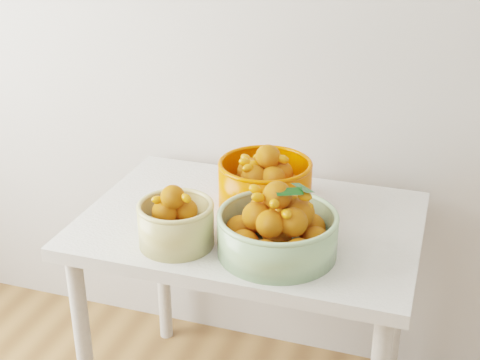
# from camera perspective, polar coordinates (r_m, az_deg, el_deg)

# --- Properties ---
(table) EXTENTS (1.00, 0.70, 0.75)m
(table) POSITION_cam_1_polar(r_m,az_deg,el_deg) (2.05, 0.90, -5.67)
(table) COLOR silver
(table) RESTS_ON ground
(bowl_cream) EXTENTS (0.24, 0.24, 0.18)m
(bowl_cream) POSITION_cam_1_polar(r_m,az_deg,el_deg) (1.85, -5.48, -3.61)
(bowl_cream) COLOR tan
(bowl_cream) RESTS_ON table
(bowl_green) EXTENTS (0.38, 0.38, 0.21)m
(bowl_green) POSITION_cam_1_polar(r_m,az_deg,el_deg) (1.80, 3.20, -4.23)
(bowl_green) COLOR #92B884
(bowl_green) RESTS_ON table
(bowl_orange) EXTENTS (0.36, 0.36, 0.21)m
(bowl_orange) POSITION_cam_1_polar(r_m,az_deg,el_deg) (2.04, 2.14, -0.34)
(bowl_orange) COLOR #E74900
(bowl_orange) RESTS_ON table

